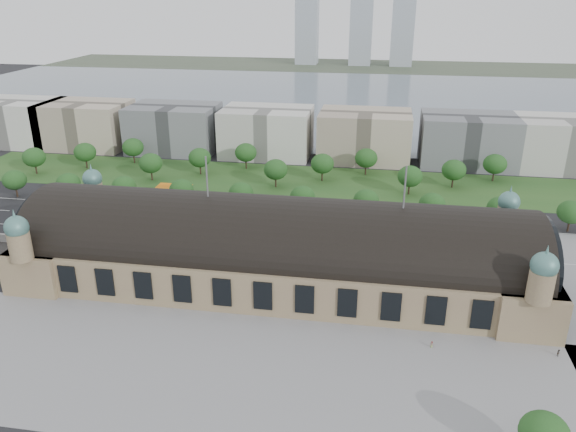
% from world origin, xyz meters
% --- Properties ---
extents(ground, '(900.00, 900.00, 0.00)m').
position_xyz_m(ground, '(0.00, 0.00, 0.00)').
color(ground, black).
rests_on(ground, ground).
extents(station, '(150.00, 48.40, 44.30)m').
position_xyz_m(station, '(0.00, 0.00, 10.28)').
color(station, '#8E7F58').
rests_on(station, ground).
extents(plaza_south, '(190.00, 48.00, 0.12)m').
position_xyz_m(plaza_south, '(10.00, -44.00, 0.00)').
color(plaza_south, gray).
rests_on(plaza_south, ground).
extents(road_slab, '(260.00, 26.00, 0.10)m').
position_xyz_m(road_slab, '(-20.00, 38.00, 0.00)').
color(road_slab, black).
rests_on(road_slab, ground).
extents(grass_belt, '(300.00, 45.00, 0.10)m').
position_xyz_m(grass_belt, '(-15.00, 93.00, 0.00)').
color(grass_belt, '#265020').
rests_on(grass_belt, ground).
extents(petrol_station, '(14.00, 13.00, 5.05)m').
position_xyz_m(petrol_station, '(-53.91, 65.28, 2.95)').
color(petrol_station, orange).
rests_on(petrol_station, ground).
extents(lake, '(700.00, 320.00, 0.08)m').
position_xyz_m(lake, '(0.00, 298.00, 0.00)').
color(lake, slate).
rests_on(lake, ground).
extents(far_shore, '(700.00, 120.00, 0.14)m').
position_xyz_m(far_shore, '(0.00, 498.00, 0.00)').
color(far_shore, '#44513D').
rests_on(far_shore, ground).
extents(far_tower_left, '(24.00, 24.00, 80.00)m').
position_xyz_m(far_tower_left, '(-60.00, 508.00, 40.00)').
color(far_tower_left, '#9EA8B2').
rests_on(far_tower_left, ground).
extents(far_tower_mid, '(24.00, 24.00, 85.00)m').
position_xyz_m(far_tower_mid, '(0.00, 508.00, 42.50)').
color(far_tower_mid, '#9EA8B2').
rests_on(far_tower_mid, ground).
extents(far_tower_right, '(24.00, 24.00, 75.00)m').
position_xyz_m(far_tower_right, '(45.00, 508.00, 37.50)').
color(far_tower_right, '#9EA8B2').
rests_on(far_tower_right, ground).
extents(office_0, '(45.00, 32.00, 24.00)m').
position_xyz_m(office_0, '(-170.00, 133.00, 12.00)').
color(office_0, silver).
rests_on(office_0, ground).
extents(office_1, '(45.00, 32.00, 24.00)m').
position_xyz_m(office_1, '(-130.00, 133.00, 12.00)').
color(office_1, '#BDAD94').
rests_on(office_1, ground).
extents(office_2, '(45.00, 32.00, 24.00)m').
position_xyz_m(office_2, '(-80.00, 133.00, 12.00)').
color(office_2, slate).
rests_on(office_2, ground).
extents(office_3, '(45.00, 32.00, 24.00)m').
position_xyz_m(office_3, '(-30.00, 133.00, 12.00)').
color(office_3, silver).
rests_on(office_3, ground).
extents(office_4, '(45.00, 32.00, 24.00)m').
position_xyz_m(office_4, '(20.00, 133.00, 12.00)').
color(office_4, '#BDAD94').
rests_on(office_4, ground).
extents(office_5, '(45.00, 32.00, 24.00)m').
position_xyz_m(office_5, '(70.00, 133.00, 12.00)').
color(office_5, slate).
rests_on(office_5, ground).
extents(office_6, '(45.00, 32.00, 24.00)m').
position_xyz_m(office_6, '(115.00, 133.00, 12.00)').
color(office_6, silver).
rests_on(office_6, ground).
extents(tree_row_0, '(9.60, 9.60, 11.52)m').
position_xyz_m(tree_row_0, '(-120.00, 53.00, 7.43)').
color(tree_row_0, '#2D2116').
rests_on(tree_row_0, ground).
extents(tree_row_1, '(9.60, 9.60, 11.52)m').
position_xyz_m(tree_row_1, '(-96.00, 53.00, 7.43)').
color(tree_row_1, '#2D2116').
rests_on(tree_row_1, ground).
extents(tree_row_2, '(9.60, 9.60, 11.52)m').
position_xyz_m(tree_row_2, '(-72.00, 53.00, 7.43)').
color(tree_row_2, '#2D2116').
rests_on(tree_row_2, ground).
extents(tree_row_3, '(9.60, 9.60, 11.52)m').
position_xyz_m(tree_row_3, '(-48.00, 53.00, 7.43)').
color(tree_row_3, '#2D2116').
rests_on(tree_row_3, ground).
extents(tree_row_4, '(9.60, 9.60, 11.52)m').
position_xyz_m(tree_row_4, '(-24.00, 53.00, 7.43)').
color(tree_row_4, '#2D2116').
rests_on(tree_row_4, ground).
extents(tree_row_5, '(9.60, 9.60, 11.52)m').
position_xyz_m(tree_row_5, '(0.00, 53.00, 7.43)').
color(tree_row_5, '#2D2116').
rests_on(tree_row_5, ground).
extents(tree_row_6, '(9.60, 9.60, 11.52)m').
position_xyz_m(tree_row_6, '(24.00, 53.00, 7.43)').
color(tree_row_6, '#2D2116').
rests_on(tree_row_6, ground).
extents(tree_row_7, '(9.60, 9.60, 11.52)m').
position_xyz_m(tree_row_7, '(48.00, 53.00, 7.43)').
color(tree_row_7, '#2D2116').
rests_on(tree_row_7, ground).
extents(tree_row_8, '(9.60, 9.60, 11.52)m').
position_xyz_m(tree_row_8, '(72.00, 53.00, 7.43)').
color(tree_row_8, '#2D2116').
rests_on(tree_row_8, ground).
extents(tree_row_9, '(9.60, 9.60, 11.52)m').
position_xyz_m(tree_row_9, '(96.00, 53.00, 7.43)').
color(tree_row_9, '#2D2116').
rests_on(tree_row_9, ground).
extents(tree_belt_0, '(10.40, 10.40, 12.48)m').
position_xyz_m(tree_belt_0, '(-130.00, 83.00, 8.05)').
color(tree_belt_0, '#2D2116').
rests_on(tree_belt_0, ground).
extents(tree_belt_1, '(10.40, 10.40, 12.48)m').
position_xyz_m(tree_belt_1, '(-111.00, 95.00, 8.05)').
color(tree_belt_1, '#2D2116').
rests_on(tree_belt_1, ground).
extents(tree_belt_2, '(10.40, 10.40, 12.48)m').
position_xyz_m(tree_belt_2, '(-92.00, 107.00, 8.05)').
color(tree_belt_2, '#2D2116').
rests_on(tree_belt_2, ground).
extents(tree_belt_3, '(10.40, 10.40, 12.48)m').
position_xyz_m(tree_belt_3, '(-73.00, 83.00, 8.05)').
color(tree_belt_3, '#2D2116').
rests_on(tree_belt_3, ground).
extents(tree_belt_4, '(10.40, 10.40, 12.48)m').
position_xyz_m(tree_belt_4, '(-54.00, 95.00, 8.05)').
color(tree_belt_4, '#2D2116').
rests_on(tree_belt_4, ground).
extents(tree_belt_5, '(10.40, 10.40, 12.48)m').
position_xyz_m(tree_belt_5, '(-35.00, 107.00, 8.05)').
color(tree_belt_5, '#2D2116').
rests_on(tree_belt_5, ground).
extents(tree_belt_6, '(10.40, 10.40, 12.48)m').
position_xyz_m(tree_belt_6, '(-16.00, 83.00, 8.05)').
color(tree_belt_6, '#2D2116').
rests_on(tree_belt_6, ground).
extents(tree_belt_7, '(10.40, 10.40, 12.48)m').
position_xyz_m(tree_belt_7, '(3.00, 95.00, 8.05)').
color(tree_belt_7, '#2D2116').
rests_on(tree_belt_7, ground).
extents(tree_belt_8, '(10.40, 10.40, 12.48)m').
position_xyz_m(tree_belt_8, '(22.00, 107.00, 8.05)').
color(tree_belt_8, '#2D2116').
rests_on(tree_belt_8, ground).
extents(tree_belt_9, '(10.40, 10.40, 12.48)m').
position_xyz_m(tree_belt_9, '(41.00, 83.00, 8.05)').
color(tree_belt_9, '#2D2116').
rests_on(tree_belt_9, ground).
extents(tree_belt_10, '(10.40, 10.40, 12.48)m').
position_xyz_m(tree_belt_10, '(60.00, 95.00, 8.05)').
color(tree_belt_10, '#2D2116').
rests_on(tree_belt_10, ground).
extents(tree_belt_11, '(10.40, 10.40, 12.48)m').
position_xyz_m(tree_belt_11, '(79.00, 107.00, 8.05)').
color(tree_belt_11, '#2D2116').
rests_on(tree_belt_11, ground).
extents(traffic_car_2, '(5.71, 3.20, 1.51)m').
position_xyz_m(traffic_car_2, '(-74.13, 38.07, 0.75)').
color(traffic_car_2, black).
rests_on(traffic_car_2, ground).
extents(traffic_car_3, '(4.93, 2.33, 1.39)m').
position_xyz_m(traffic_car_3, '(-38.36, 39.16, 0.69)').
color(traffic_car_3, maroon).
rests_on(traffic_car_3, ground).
extents(traffic_car_4, '(4.36, 2.11, 1.44)m').
position_xyz_m(traffic_car_4, '(4.78, 31.95, 0.72)').
color(traffic_car_4, '#1B2D4E').
rests_on(traffic_car_4, ground).
extents(traffic_car_5, '(4.67, 1.94, 1.50)m').
position_xyz_m(traffic_car_5, '(52.92, 37.64, 0.75)').
color(traffic_car_5, slate).
rests_on(traffic_car_5, ground).
extents(traffic_car_6, '(5.59, 3.07, 1.48)m').
position_xyz_m(traffic_car_6, '(57.05, 34.11, 0.74)').
color(traffic_car_6, silver).
rests_on(traffic_car_6, ground).
extents(parked_car_0, '(4.23, 3.01, 1.32)m').
position_xyz_m(parked_car_0, '(-79.57, 25.00, 0.66)').
color(parked_car_0, black).
rests_on(parked_car_0, ground).
extents(parked_car_1, '(6.37, 4.52, 1.61)m').
position_xyz_m(parked_car_1, '(-45.46, 24.60, 0.81)').
color(parked_car_1, maroon).
rests_on(parked_car_1, ground).
extents(parked_car_2, '(6.06, 4.31, 1.63)m').
position_xyz_m(parked_car_2, '(-45.88, 25.00, 0.81)').
color(parked_car_2, '#191F47').
rests_on(parked_car_2, ground).
extents(parked_car_3, '(5.19, 3.80, 1.64)m').
position_xyz_m(parked_car_3, '(-56.97, 25.00, 0.82)').
color(parked_car_3, '#5A5C62').
rests_on(parked_car_3, ground).
extents(parked_car_4, '(4.45, 3.53, 1.42)m').
position_xyz_m(parked_car_4, '(-31.20, 21.00, 0.71)').
color(parked_car_4, silver).
rests_on(parked_car_4, ground).
extents(parked_car_5, '(6.08, 5.33, 1.56)m').
position_xyz_m(parked_car_5, '(-40.89, 25.00, 0.78)').
color(parked_car_5, '#969B9E').
rests_on(parked_car_5, ground).
extents(parked_car_6, '(4.99, 3.88, 1.35)m').
position_xyz_m(parked_car_6, '(-18.00, 21.00, 0.68)').
color(parked_car_6, black).
rests_on(parked_car_6, ground).
extents(bus_west, '(12.21, 3.47, 3.36)m').
position_xyz_m(bus_west, '(-2.96, 27.30, 1.68)').
color(bus_west, '#AA251B').
rests_on(bus_west, ground).
extents(bus_mid, '(10.73, 2.52, 2.99)m').
position_xyz_m(bus_mid, '(16.94, 27.00, 1.49)').
color(bus_mid, '#C1B2B1').
rests_on(bus_mid, ground).
extents(bus_east, '(12.09, 3.67, 3.32)m').
position_xyz_m(bus_east, '(27.39, 32.00, 1.66)').
color(bus_east, silver).
rests_on(bus_east, ground).
extents(pedestrian_0, '(0.96, 0.75, 1.73)m').
position_xyz_m(pedestrian_0, '(43.06, -26.77, 0.86)').
color(pedestrian_0, gray).
rests_on(pedestrian_0, ground).
extents(pedestrian_2, '(0.69, 0.97, 1.82)m').
position_xyz_m(pedestrian_2, '(72.47, -25.32, 0.91)').
color(pedestrian_2, gray).
rests_on(pedestrian_2, ground).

